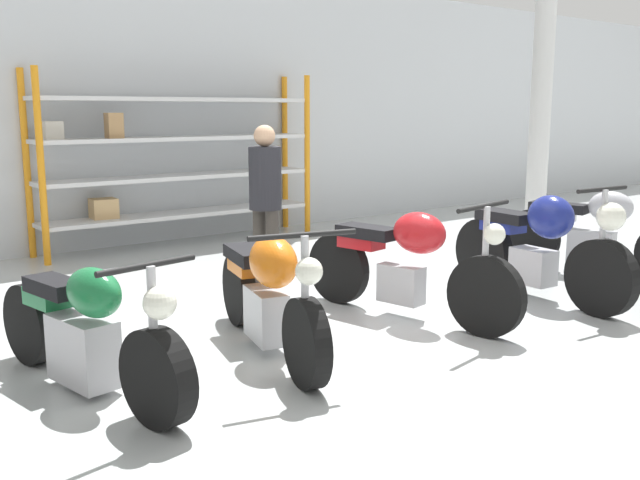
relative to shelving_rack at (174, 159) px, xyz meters
name	(u,v)px	position (x,y,z in m)	size (l,w,h in m)	color
ground_plane	(351,335)	(-0.68, -4.36, -1.12)	(30.00, 30.00, 0.00)	#B2B7B7
back_wall	(109,105)	(-0.68, 0.36, 0.68)	(30.00, 0.08, 3.60)	silver
shelving_rack	(174,159)	(0.00, 0.00, 0.00)	(3.77, 0.63, 2.21)	orange
support_pillar	(541,105)	(4.31, -2.45, 0.68)	(0.28, 0.28, 3.60)	silver
motorcycle_green	(87,332)	(-2.71, -4.21, -0.73)	(0.66, 2.06, 0.93)	black
motorcycle_orange	(268,291)	(-1.41, -4.28, -0.67)	(0.84, 2.02, 0.99)	black
motorcycle_red	(406,262)	(-0.02, -4.28, -0.63)	(0.73, 2.12, 1.04)	black
motorcycle_blue	(540,245)	(1.39, -4.60, -0.61)	(0.63, 2.03, 1.10)	black
motorcycle_silver	(598,232)	(2.68, -4.40, -0.64)	(0.75, 2.04, 1.03)	black
person_browsing	(265,193)	(-0.32, -2.61, -0.19)	(0.38, 0.38, 1.60)	#38332D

